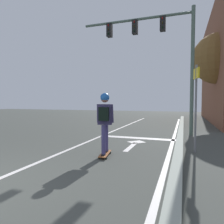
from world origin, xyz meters
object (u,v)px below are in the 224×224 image
at_px(street_sign_post, 196,96).
at_px(roadside_tree, 218,59).
at_px(skater, 105,115).
at_px(skateboard, 105,154).
at_px(traffic_signal_mast, 158,43).

relative_size(street_sign_post, roadside_tree, 0.46).
bearing_deg(skater, skateboard, 99.50).
xyz_separation_m(traffic_signal_mast, roadside_tree, (3.09, 4.13, -0.12)).
distance_m(street_sign_post, roadside_tree, 7.95).
bearing_deg(traffic_signal_mast, street_sign_post, -65.17).
bearing_deg(roadside_tree, skateboard, -114.36).
relative_size(skater, street_sign_post, 0.65).
height_order(street_sign_post, roadside_tree, roadside_tree).
height_order(skateboard, traffic_signal_mast, traffic_signal_mast).
relative_size(traffic_signal_mast, street_sign_post, 2.21).
bearing_deg(roadside_tree, street_sign_post, -102.01).
bearing_deg(skateboard, skater, -80.50).
distance_m(skateboard, traffic_signal_mast, 6.18).
distance_m(skater, traffic_signal_mast, 5.54).
xyz_separation_m(skater, traffic_signal_mast, (0.83, 4.55, 3.06)).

